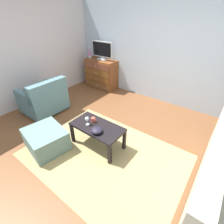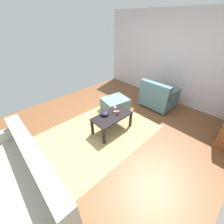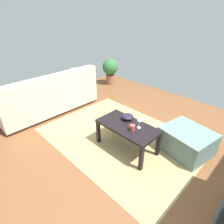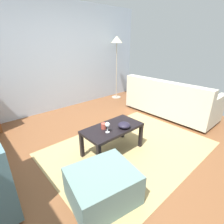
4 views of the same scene
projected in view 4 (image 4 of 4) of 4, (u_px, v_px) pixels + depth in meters
ground_plane at (113, 149)px, 2.87m from camera, size 5.70×5.18×0.05m
wall_accent_rear at (45, 58)px, 3.99m from camera, size 5.70×0.12×2.56m
area_rug at (130, 148)px, 2.85m from camera, size 2.60×1.90×0.01m
coffee_table at (113, 130)px, 2.64m from camera, size 0.93×0.48×0.44m
wine_glass at (107, 125)px, 2.42m from camera, size 0.07×0.07×0.16m
mug at (104, 126)px, 2.55m from camera, size 0.11×0.08×0.08m
bowl_decorative at (124, 125)px, 2.58m from camera, size 0.19×0.19×0.09m
couch_large at (169, 101)px, 4.05m from camera, size 0.85×2.06×0.85m
ottoman at (103, 186)px, 1.87m from camera, size 0.80×0.72×0.38m
standing_lamp at (117, 46)px, 4.85m from camera, size 0.32×0.32×1.79m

